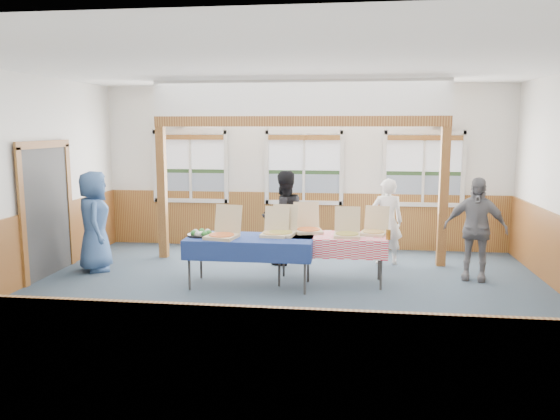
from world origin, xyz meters
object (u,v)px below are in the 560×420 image
object	(u,v)px
table_left	(250,241)
man_blue	(94,221)
table_right	(331,239)
person_grey	(475,229)
woman_black	(284,218)
woman_white	(387,221)

from	to	relation	value
table_left	man_blue	xyz separation A→B (m)	(-2.74, 0.58, 0.14)
table_left	table_right	size ratio (longest dim) A/B	1.14
person_grey	man_blue	bearing A→B (deg)	-162.29
woman_black	person_grey	distance (m)	3.16
table_right	person_grey	distance (m)	2.30
table_left	table_right	bearing A→B (deg)	30.20
table_left	table_right	world-z (taller)	same
table_right	woman_black	size ratio (longest dim) A/B	1.09
table_right	woman_black	distance (m)	1.40
table_left	table_right	distance (m)	1.24
person_grey	table_right	bearing A→B (deg)	-151.95
table_left	person_grey	bearing A→B (deg)	28.71
table_right	woman_black	bearing A→B (deg)	118.49
table_right	person_grey	world-z (taller)	person_grey
table_left	woman_black	size ratio (longest dim) A/B	1.24
table_left	woman_black	world-z (taller)	woman_black
table_left	person_grey	size ratio (longest dim) A/B	1.25
woman_black	table_right	bearing A→B (deg)	94.10
woman_white	person_grey	world-z (taller)	person_grey
woman_white	man_blue	world-z (taller)	man_blue
table_left	woman_white	distance (m)	2.69
woman_white	person_grey	bearing A→B (deg)	145.05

